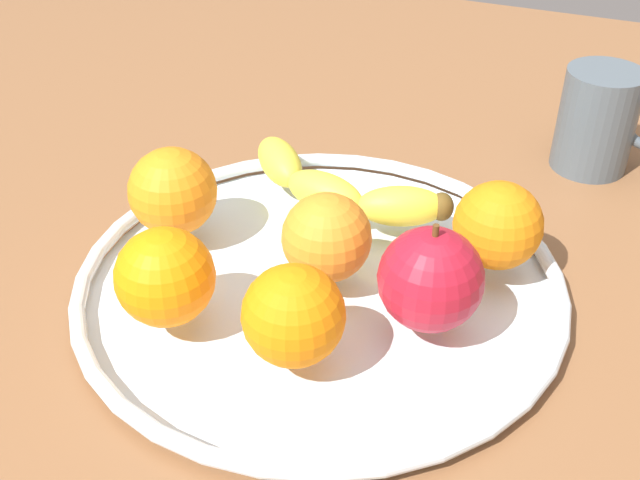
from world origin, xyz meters
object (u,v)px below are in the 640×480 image
at_px(orange_front_left, 293,315).
at_px(orange_front_right, 324,241).
at_px(banana, 338,187).
at_px(orange_back_left, 498,225).
at_px(orange_back_right, 165,277).
at_px(orange_center, 173,191).
at_px(ambient_mug, 600,120).
at_px(fruit_bowl, 320,281).
at_px(apple, 431,279).

relative_size(orange_front_left, orange_front_right, 1.02).
height_order(banana, orange_back_left, orange_back_left).
height_order(orange_back_right, orange_center, orange_center).
height_order(orange_front_left, orange_back_right, orange_back_right).
distance_m(banana, ambient_mug, 0.26).
relative_size(orange_front_left, orange_back_left, 1.01).
distance_m(fruit_bowl, orange_front_right, 0.04).
xyz_separation_m(banana, orange_front_left, (0.04, -0.18, 0.02)).
height_order(orange_front_right, ambient_mug, ambient_mug).
xyz_separation_m(apple, orange_back_right, (-0.17, -0.06, -0.00)).
bearing_deg(orange_center, ambient_mug, 41.12).
xyz_separation_m(banana, apple, (0.11, -0.12, 0.02)).
height_order(orange_front_left, orange_back_left, same).
bearing_deg(banana, orange_back_right, -94.62).
height_order(fruit_bowl, orange_center, orange_center).
distance_m(orange_back_right, ambient_mug, 0.44).
bearing_deg(ambient_mug, banana, -136.99).
bearing_deg(orange_front_left, apple, 42.41).
xyz_separation_m(orange_back_left, ambient_mug, (0.05, 0.21, -0.00)).
xyz_separation_m(orange_center, ambient_mug, (0.30, 0.26, -0.00)).
bearing_deg(orange_center, fruit_bowl, -4.50).
height_order(orange_center, ambient_mug, ambient_mug).
bearing_deg(orange_back_right, orange_back_left, 36.83).
distance_m(orange_front_right, orange_back_left, 0.13).
bearing_deg(orange_front_right, ambient_mug, 59.19).
bearing_deg(banana, fruit_bowl, -63.90).
bearing_deg(orange_back_left, orange_center, -168.20).
height_order(orange_front_left, orange_center, orange_center).
bearing_deg(orange_back_left, fruit_bowl, -152.29).
distance_m(orange_front_left, ambient_mug, 0.39).
bearing_deg(apple, banana, 133.70).
bearing_deg(banana, orange_center, -129.26).
distance_m(orange_center, ambient_mug, 0.40).
xyz_separation_m(orange_front_left, ambient_mug, (0.15, 0.36, -0.00)).
relative_size(apple, orange_center, 1.14).
distance_m(orange_center, orange_back_left, 0.26).
height_order(orange_front_right, orange_center, orange_center).
bearing_deg(orange_back_right, fruit_bowl, 47.28).
distance_m(fruit_bowl, orange_back_left, 0.14).
distance_m(fruit_bowl, ambient_mug, 0.33).
bearing_deg(orange_front_left, orange_front_right, 98.29).
relative_size(orange_back_right, orange_back_left, 1.03).
bearing_deg(orange_center, apple, -8.48).
xyz_separation_m(orange_back_right, orange_back_left, (0.20, 0.15, -0.00)).
bearing_deg(fruit_bowl, orange_front_right, -41.75).
xyz_separation_m(orange_front_right, orange_back_right, (-0.08, -0.08, 0.00)).
xyz_separation_m(banana, orange_back_right, (-0.06, -0.18, 0.02)).
bearing_deg(apple, fruit_bowl, 165.88).
distance_m(banana, orange_back_right, 0.19).
bearing_deg(orange_back_left, ambient_mug, 76.04).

